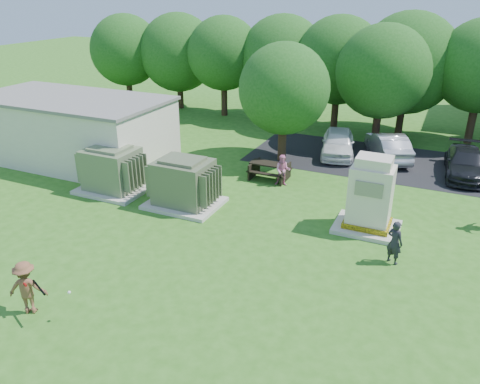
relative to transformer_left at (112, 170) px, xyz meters
The scene contains 16 objects.
ground 7.96m from the transformer_left, 34.70° to the right, with size 120.00×120.00×0.00m, color #2D6619.
service_building 5.19m from the transformer_left, 150.95° to the left, with size 10.00×5.00×3.20m, color beige.
service_building_roof 5.64m from the transformer_left, 150.95° to the left, with size 10.20×5.20×0.15m, color slate.
parking_strip 16.25m from the transformer_left, 33.69° to the left, with size 20.00×6.00×0.01m, color #232326.
transformer_left is the anchor object (origin of this frame).
transformer_right 3.70m from the transformer_left, ahead, with size 3.00×2.40×2.07m.
generator_cabinet 11.16m from the transformer_left, ahead, with size 2.39×1.95×2.91m.
picnic_table 7.27m from the transformer_left, 35.74° to the left, with size 1.86×1.39×0.79m.
batter 8.65m from the transformer_left, 66.86° to the right, with size 1.04×0.60×1.61m, color brown.
person_by_generator 12.38m from the transformer_left, ahead, with size 0.56×0.37×1.54m, color #222227.
person_at_picnic 7.70m from the transformer_left, 29.10° to the left, with size 0.71×0.56×1.47m, color pink.
car_white 12.07m from the transformer_left, 48.48° to the left, with size 1.68×4.19×1.43m, color white.
car_silver_a 14.26m from the transformer_left, 42.24° to the left, with size 1.49×4.27×1.41m, color #9E9EA3.
car_dark 16.75m from the transformer_left, 30.91° to the left, with size 1.79×4.41×1.28m, color black.
batting_equipment 8.98m from the transformer_left, 63.24° to the right, with size 1.41×0.53×0.19m.
tree_row 16.56m from the transformer_left, 59.50° to the left, with size 41.30×13.30×7.30m.
Camera 1 is at (6.78, -10.81, 8.45)m, focal length 35.00 mm.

